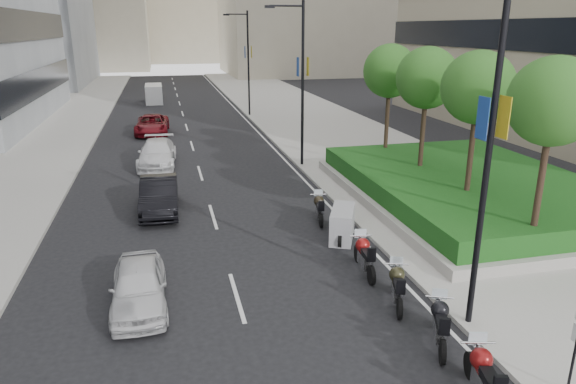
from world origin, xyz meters
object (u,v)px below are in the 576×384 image
object	(u,v)px
lamp_post_0	(485,140)
motorcycle_6	(319,208)
lamp_post_2	(246,58)
car_b	(159,195)
car_a	(139,286)
car_d	(152,125)
motorcycle_5	(342,224)
car_c	(157,153)
motorcycle_3	(397,286)
motorcycle_1	(484,377)
motorcycle_2	(440,323)
lamp_post_1	(300,77)
delivery_van	(154,95)
motorcycle_4	(364,256)

from	to	relation	value
lamp_post_0	motorcycle_6	size ratio (longest dim) A/B	4.48
lamp_post_2	car_b	size ratio (longest dim) A/B	2.02
car_a	car_d	xyz separation A→B (m)	(0.14, 25.75, 0.06)
lamp_post_0	motorcycle_5	world-z (taller)	lamp_post_0
lamp_post_0	car_c	xyz separation A→B (m)	(-7.89, 19.17, -4.34)
motorcycle_3	lamp_post_2	bearing A→B (deg)	17.09
car_b	car_c	bearing A→B (deg)	92.28
car_a	car_c	size ratio (longest dim) A/B	0.76
car_d	lamp_post_0	bearing A→B (deg)	-70.93
car_b	motorcycle_1	bearing A→B (deg)	-62.90
motorcycle_2	car_a	xyz separation A→B (m)	(-7.38, 3.65, 0.08)
lamp_post_1	car_c	world-z (taller)	lamp_post_1
lamp_post_0	motorcycle_3	bearing A→B (deg)	128.36
motorcycle_2	motorcycle_5	distance (m)	6.97
motorcycle_2	car_c	world-z (taller)	car_c
motorcycle_3	motorcycle_6	distance (m)	6.95
motorcycle_1	motorcycle_2	size ratio (longest dim) A/B	1.11
lamp_post_1	lamp_post_2	bearing A→B (deg)	90.00
car_d	delivery_van	world-z (taller)	delivery_van
motorcycle_1	motorcycle_5	bearing A→B (deg)	14.03
lamp_post_2	motorcycle_6	size ratio (longest dim) A/B	4.48
motorcycle_6	car_b	size ratio (longest dim) A/B	0.45
motorcycle_3	car_b	xyz separation A→B (m)	(-6.59, 9.66, 0.17)
car_c	lamp_post_2	bearing A→B (deg)	67.55
delivery_van	lamp_post_0	bearing A→B (deg)	-80.26
motorcycle_2	motorcycle_4	bearing A→B (deg)	28.59
lamp_post_1	car_d	bearing A→B (deg)	124.84
car_c	car_d	size ratio (longest dim) A/B	0.98
motorcycle_4	car_c	world-z (taller)	car_c
lamp_post_2	delivery_van	size ratio (longest dim) A/B	2.01
motorcycle_4	car_c	distance (m)	16.85
motorcycle_2	car_c	size ratio (longest dim) A/B	0.40
motorcycle_4	motorcycle_6	world-z (taller)	motorcycle_4
motorcycle_4	car_d	world-z (taller)	car_d
motorcycle_6	delivery_van	size ratio (longest dim) A/B	0.45
lamp_post_2	car_d	xyz separation A→B (m)	(-8.26, -6.13, -4.36)
car_c	delivery_van	xyz separation A→B (m)	(-0.30, 26.80, 0.15)
lamp_post_2	car_c	world-z (taller)	lamp_post_2
car_b	delivery_van	size ratio (longest dim) A/B	0.99
car_c	delivery_van	size ratio (longest dim) A/B	1.11
motorcycle_3	car_c	size ratio (longest dim) A/B	0.41
car_a	car_b	world-z (taller)	car_b
lamp_post_2	motorcycle_2	distance (m)	35.84
car_d	motorcycle_2	bearing A→B (deg)	-73.07
lamp_post_0	motorcycle_1	xyz separation A→B (m)	(-1.20, -2.66, -4.47)
car_a	delivery_van	bearing A→B (deg)	88.88
motorcycle_3	car_a	distance (m)	7.36
lamp_post_2	car_c	distance (m)	18.21
motorcycle_6	delivery_van	xyz separation A→B (m)	(-6.77, 37.49, 0.34)
motorcycle_1	car_d	bearing A→B (deg)	27.04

